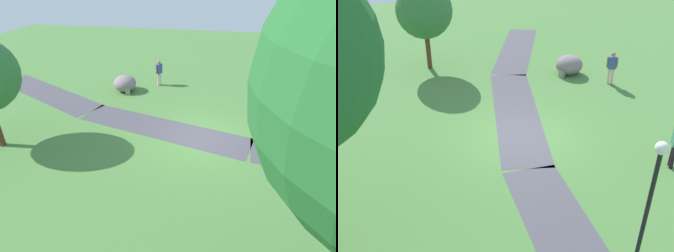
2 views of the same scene
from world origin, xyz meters
TOP-DOWN VIEW (x-y plane):
  - ground_plane at (0.00, 0.00)m, footprint 48.00×48.00m
  - footpath_segment_mid at (1.85, -0.48)m, footprint 8.20×3.78m
  - footpath_segment_far at (9.29, -3.31)m, footprint 7.95×5.22m
  - young_tree_near_path at (7.99, 2.08)m, footprint 2.77×2.77m
  - lamp_post at (-6.61, -0.32)m, footprint 0.28×0.28m
  - lawn_boulder at (4.89, -4.47)m, footprint 1.61×1.65m
  - man_near_boulder at (3.11, -5.77)m, footprint 0.39×0.46m
  - backpack_by_boulder at (4.56, -3.94)m, footprint 0.33×0.32m

SIDE VIEW (x-z plane):
  - ground_plane at x=0.00m, z-range 0.00..0.00m
  - footpath_segment_mid at x=1.85m, z-range 0.00..0.01m
  - footpath_segment_far at x=9.29m, z-range 0.00..0.01m
  - backpack_by_boulder at x=4.56m, z-range -0.01..0.39m
  - lawn_boulder at x=4.89m, z-range 0.00..0.95m
  - man_near_boulder at x=3.11m, z-range 0.12..1.71m
  - lamp_post at x=-6.61m, z-range 0.42..4.08m
  - young_tree_near_path at x=7.99m, z-range 0.80..5.19m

